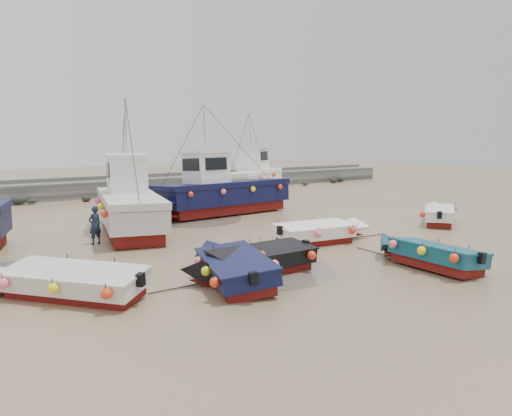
# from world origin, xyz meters

# --- Properties ---
(ground) EXTENTS (120.00, 120.00, 0.00)m
(ground) POSITION_xyz_m (0.00, 0.00, 0.00)
(ground) COLOR #987D5A
(ground) RESTS_ON ground
(seawall) EXTENTS (60.00, 4.92, 1.50)m
(seawall) POSITION_xyz_m (0.05, 21.99, 0.63)
(seawall) COLOR slate
(seawall) RESTS_ON ground
(puddle_a) EXTENTS (4.56, 4.56, 0.01)m
(puddle_a) POSITION_xyz_m (-1.57, -2.48, 0.00)
(puddle_a) COLOR #61594C
(puddle_a) RESTS_ON ground
(puddle_b) EXTENTS (3.37, 3.37, 0.01)m
(puddle_b) POSITION_xyz_m (6.32, 2.43, 0.00)
(puddle_b) COLOR #61594C
(puddle_b) RESTS_ON ground
(puddle_c) EXTENTS (3.98, 3.98, 0.01)m
(puddle_c) POSITION_xyz_m (-8.10, 3.00, 0.00)
(puddle_c) COLOR #61594C
(puddle_c) RESTS_ON ground
(puddle_d) EXTENTS (5.82, 5.82, 0.01)m
(puddle_d) POSITION_xyz_m (1.47, 9.31, 0.00)
(puddle_d) COLOR #61594C
(puddle_d) RESTS_ON ground
(dinghy_0) EXTENTS (4.51, 5.48, 1.43)m
(dinghy_0) POSITION_xyz_m (-7.85, -1.01, 0.54)
(dinghy_0) COLOR maroon
(dinghy_0) RESTS_ON ground
(dinghy_1) EXTENTS (3.16, 6.09, 1.43)m
(dinghy_1) POSITION_xyz_m (-3.09, -2.42, 0.54)
(dinghy_1) COLOR maroon
(dinghy_1) RESTS_ON ground
(dinghy_2) EXTENTS (2.04, 5.42, 1.43)m
(dinghy_2) POSITION_xyz_m (3.16, -4.98, 0.56)
(dinghy_2) COLOR maroon
(dinghy_2) RESTS_ON ground
(dinghy_3) EXTENTS (5.10, 3.75, 1.43)m
(dinghy_3) POSITION_xyz_m (11.45, 0.14, 0.55)
(dinghy_3) COLOR maroon
(dinghy_3) RESTS_ON ground
(dinghy_4) EXTENTS (5.94, 1.94, 1.43)m
(dinghy_4) POSITION_xyz_m (-2.27, -2.29, 0.55)
(dinghy_4) COLOR maroon
(dinghy_4) RESTS_ON ground
(dinghy_5) EXTENTS (5.58, 2.38, 1.43)m
(dinghy_5) POSITION_xyz_m (2.98, 0.09, 0.56)
(dinghy_5) COLOR maroon
(dinghy_5) RESTS_ON ground
(cabin_boat_1) EXTENTS (4.50, 10.22, 6.22)m
(cabin_boat_1) POSITION_xyz_m (-2.75, 7.15, 1.33)
(cabin_boat_1) COLOR maroon
(cabin_boat_1) RESTS_ON ground
(cabin_boat_2) EXTENTS (11.22, 3.69, 6.22)m
(cabin_boat_2) POSITION_xyz_m (3.26, 9.32, 1.31)
(cabin_boat_2) COLOR maroon
(cabin_boat_2) RESTS_ON ground
(cabin_boat_3) EXTENTS (9.35, 6.73, 6.22)m
(cabin_boat_3) POSITION_xyz_m (10.98, 16.32, 1.34)
(cabin_boat_3) COLOR maroon
(cabin_boat_3) RESTS_ON ground
(person) EXTENTS (0.68, 0.56, 1.62)m
(person) POSITION_xyz_m (-4.89, 5.42, 0.00)
(person) COLOR #182137
(person) RESTS_ON ground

